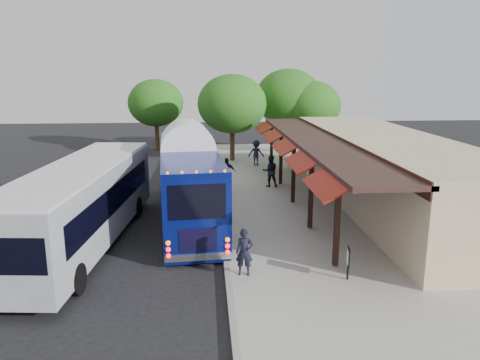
# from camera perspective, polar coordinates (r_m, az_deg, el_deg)

# --- Properties ---
(ground) EXTENTS (90.00, 90.00, 0.00)m
(ground) POSITION_cam_1_polar(r_m,az_deg,el_deg) (19.98, -2.23, -6.66)
(ground) COLOR black
(ground) RESTS_ON ground
(sidewalk) EXTENTS (10.00, 40.00, 0.15)m
(sidewalk) POSITION_cam_1_polar(r_m,az_deg,el_deg) (24.41, 9.25, -2.94)
(sidewalk) COLOR #9E9B93
(sidewalk) RESTS_ON ground
(curb) EXTENTS (0.20, 40.00, 0.16)m
(curb) POSITION_cam_1_polar(r_m,az_deg,el_deg) (23.76, -2.46, -3.22)
(curb) COLOR gray
(curb) RESTS_ON ground
(station_shelter) EXTENTS (8.15, 20.00, 3.60)m
(station_shelter) POSITION_cam_1_polar(r_m,az_deg,el_deg) (24.99, 16.97, 1.21)
(station_shelter) COLOR tan
(station_shelter) RESTS_ON ground
(coach_bus) EXTENTS (3.42, 11.56, 3.65)m
(coach_bus) POSITION_cam_1_polar(r_m,az_deg,el_deg) (21.62, -6.34, 0.21)
(coach_bus) COLOR #07115A
(coach_bus) RESTS_ON ground
(city_bus) EXTENTS (3.75, 12.24, 3.24)m
(city_bus) POSITION_cam_1_polar(r_m,az_deg,el_deg) (19.28, -18.65, -2.53)
(city_bus) COLOR gray
(city_bus) RESTS_ON ground
(ped_a) EXTENTS (0.62, 0.45, 1.58)m
(ped_a) POSITION_cam_1_polar(r_m,az_deg,el_deg) (15.59, 0.55, -8.79)
(ped_a) COLOR black
(ped_a) RESTS_ON sidewalk
(ped_b) EXTENTS (0.91, 0.72, 1.85)m
(ped_b) POSITION_cam_1_polar(r_m,az_deg,el_deg) (27.34, 3.70, 1.10)
(ped_b) COLOR black
(ped_b) RESTS_ON sidewalk
(ped_c) EXTENTS (1.02, 0.51, 1.68)m
(ped_c) POSITION_cam_1_polar(r_m,az_deg,el_deg) (27.43, -1.59, 0.98)
(ped_c) COLOR black
(ped_c) RESTS_ON sidewalk
(ped_d) EXTENTS (1.32, 0.99, 1.82)m
(ped_d) POSITION_cam_1_polar(r_m,az_deg,el_deg) (33.48, 1.99, 3.32)
(ped_d) COLOR black
(ped_d) RESTS_ON sidewalk
(sign_board) EXTENTS (0.14, 0.49, 1.07)m
(sign_board) POSITION_cam_1_polar(r_m,az_deg,el_deg) (15.66, 13.07, -9.30)
(sign_board) COLOR black
(sign_board) RESTS_ON sidewalk
(tree_left) EXTENTS (5.14, 5.14, 6.58)m
(tree_left) POSITION_cam_1_polar(r_m,az_deg,el_deg) (35.09, -0.97, 9.25)
(tree_left) COLOR #382314
(tree_left) RESTS_ON ground
(tree_mid) EXTENTS (5.45, 5.45, 6.98)m
(tree_mid) POSITION_cam_1_polar(r_m,az_deg,el_deg) (38.97, 5.92, 9.97)
(tree_mid) COLOR #382314
(tree_mid) RESTS_ON ground
(tree_right) EXTENTS (4.73, 4.73, 6.06)m
(tree_right) POSITION_cam_1_polar(r_m,az_deg,el_deg) (38.37, 8.68, 8.91)
(tree_right) COLOR #382314
(tree_right) RESTS_ON ground
(tree_far) EXTENTS (4.78, 4.78, 6.12)m
(tree_far) POSITION_cam_1_polar(r_m,az_deg,el_deg) (41.57, -10.24, 9.23)
(tree_far) COLOR #382314
(tree_far) RESTS_ON ground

